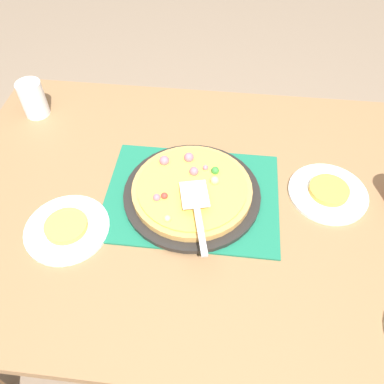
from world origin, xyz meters
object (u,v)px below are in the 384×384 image
at_px(served_slice_right, 66,226).
at_px(plate_far_right, 67,229).
at_px(served_slice_left, 329,190).
at_px(pizza, 192,188).
at_px(cup_near, 33,99).
at_px(pizza_server, 197,209).
at_px(pizza_pan, 192,194).
at_px(plate_near_left, 328,193).

bearing_deg(served_slice_right, plate_far_right, 0.00).
bearing_deg(served_slice_left, served_slice_right, 16.18).
height_order(pizza, served_slice_left, pizza).
bearing_deg(served_slice_left, cup_near, -15.15).
bearing_deg(plate_far_right, pizza_server, -170.91).
bearing_deg(pizza_pan, plate_far_right, 25.52).
height_order(plate_far_right, pizza_server, pizza_server).
bearing_deg(served_slice_right, served_slice_left, -163.82).
bearing_deg(served_slice_left, pizza_server, 22.41).
height_order(pizza_pan, served_slice_right, served_slice_right).
relative_size(plate_far_right, pizza_server, 0.94).
bearing_deg(pizza_server, cup_near, -34.45).
distance_m(pizza, plate_far_right, 0.35).
xyz_separation_m(plate_far_right, cup_near, (0.25, -0.45, 0.06)).
relative_size(pizza, plate_far_right, 1.50).
relative_size(pizza_pan, pizza_server, 1.63).
bearing_deg(pizza_server, pizza_pan, -76.42).
relative_size(served_slice_right, cup_near, 0.92).
distance_m(pizza, served_slice_left, 0.38).
relative_size(served_slice_left, pizza_server, 0.47).
xyz_separation_m(pizza, served_slice_left, (-0.38, -0.05, -0.02)).
bearing_deg(served_slice_left, plate_far_right, 16.18).
bearing_deg(plate_near_left, pizza_pan, 7.75).
distance_m(pizza, pizza_server, 0.11).
xyz_separation_m(pizza, plate_far_right, (0.31, 0.15, -0.03)).
bearing_deg(plate_far_right, served_slice_right, 0.00).
relative_size(pizza, cup_near, 2.75).
xyz_separation_m(plate_near_left, served_slice_left, (0.00, -0.00, 0.01)).
relative_size(plate_near_left, plate_far_right, 1.00).
bearing_deg(pizza, pizza_server, 103.83).
bearing_deg(plate_near_left, cup_near, -15.15).
xyz_separation_m(pizza_pan, plate_far_right, (0.31, 0.15, -0.01)).
bearing_deg(pizza, served_slice_right, 25.82).
xyz_separation_m(cup_near, pizza_server, (-0.58, 0.40, 0.01)).
bearing_deg(pizza_pan, pizza_server, 103.58).
distance_m(plate_far_right, served_slice_left, 0.72).
bearing_deg(pizza_server, served_slice_left, -157.59).
relative_size(plate_near_left, served_slice_right, 2.00).
relative_size(pizza, served_slice_left, 3.00).
bearing_deg(pizza, plate_near_left, -172.51).
height_order(plate_far_right, served_slice_left, served_slice_left).
bearing_deg(cup_near, plate_far_right, 118.86).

